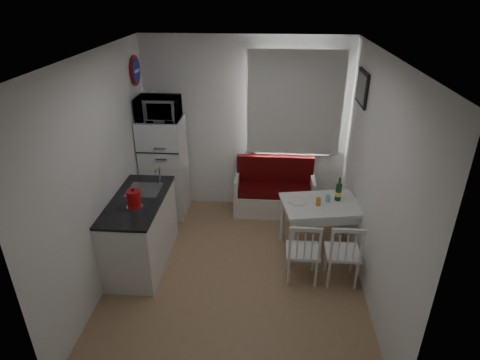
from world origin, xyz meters
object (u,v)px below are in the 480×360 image
Objects in this scene: bench at (274,195)px; wine_bottle at (339,189)px; kitchen_counter at (141,230)px; chair_right at (345,249)px; dining_table at (321,209)px; fridge at (165,167)px; kettle at (134,199)px; chair_left at (304,247)px; microwave at (158,108)px.

bench is 3.89× the size of wine_bottle.
chair_right is at bearing -6.55° from kitchen_counter.
kitchen_counter reaches higher than dining_table.
wine_bottle is at bearing 15.11° from dining_table.
dining_table is (2.24, 0.37, 0.19)m from kitchen_counter.
fridge is (-2.43, 1.53, 0.24)m from chair_right.
dining_table is 2.41× the size of chair_right.
fridge reaches higher than kettle.
wine_bottle is (0.46, 0.75, 0.37)m from chair_left.
microwave is (0.02, 1.19, 1.21)m from kitchen_counter.
kettle is (0.03, -1.42, -0.64)m from microwave.
fridge reaches higher than chair_right.
fridge reaches higher than bench.
kettle reaches higher than chair_right.
kettle is (-1.94, 0.06, 0.52)m from chair_left.
chair_left is at bearing -179.54° from chair_right.
dining_table is at bearing 108.45° from chair_right.
dining_table is 0.71× the size of fridge.
chair_left is 1.41× the size of wine_bottle.
kitchen_counter is 1.23× the size of dining_table.
kettle is (0.05, -0.22, 0.57)m from kitchen_counter.
bench is 2.15m from microwave.
wine_bottle reaches higher than bench.
bench is at bearing 5.51° from microwave.
chair_right is 1.42× the size of wine_bottle.
wine_bottle reaches higher than chair_left.
bench reaches higher than dining_table.
bench is 0.81× the size of fridge.
fridge is (0.02, 1.24, 0.30)m from kitchen_counter.
bench is at bearing 3.77° from fridge.
kettle is at bearing -163.83° from wine_bottle.
kettle reaches higher than chair_left.
fridge is 2.59× the size of microwave.
microwave is at bearing 149.51° from dining_table.
microwave is (-1.97, 1.47, 1.16)m from chair_left.
chair_left is 2.50m from fridge.
bench is 2.10× the size of microwave.
chair_right is (0.79, -1.63, 0.22)m from bench.
chair_right is at bearing -82.29° from dining_table.
fridge reaches higher than chair_left.
kitchen_counter is 2.15m from bench.
kettle is at bearing 178.52° from chair_left.
chair_right is at bearing -90.00° from wine_bottle.
kettle is at bearing -88.79° from microwave.
dining_table is 2.43× the size of chair_left.
kitchen_counter is 2.47m from chair_right.
fridge is at bearing 162.41° from wine_bottle.
kitchen_counter is 1.28m from fridge.
wine_bottle reaches higher than dining_table.
chair_left is at bearing -36.84° from microwave.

